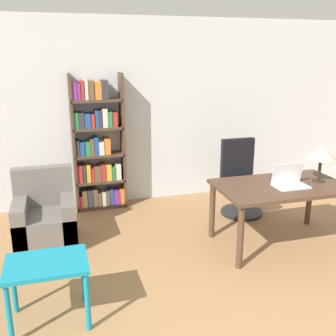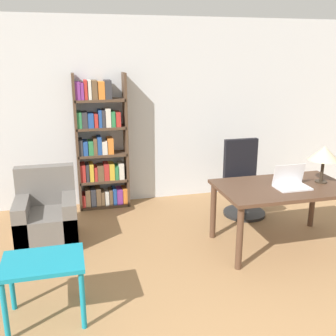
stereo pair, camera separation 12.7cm
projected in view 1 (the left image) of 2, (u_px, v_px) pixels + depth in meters
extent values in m
cube|color=silver|center=(154.00, 112.00, 5.87)|extent=(8.00, 0.06, 2.70)
cube|color=#4C3323|center=(281.00, 186.00, 4.51)|extent=(1.49, 0.89, 0.04)
cylinder|color=#4C3323|center=(240.00, 237.00, 4.08)|extent=(0.07, 0.07, 0.70)
cylinder|color=#4C3323|center=(212.00, 210.00, 4.79)|extent=(0.07, 0.07, 0.70)
cylinder|color=#4C3323|center=(309.00, 199.00, 5.15)|extent=(0.07, 0.07, 0.70)
cube|color=silver|center=(291.00, 186.00, 4.43)|extent=(0.38, 0.24, 0.02)
cube|color=silver|center=(287.00, 173.00, 4.48)|extent=(0.38, 0.06, 0.24)
cube|color=#19233D|center=(287.00, 173.00, 4.49)|extent=(0.34, 0.05, 0.21)
cylinder|color=#2D2319|center=(318.00, 180.00, 4.65)|extent=(0.14, 0.14, 0.01)
cylinder|color=#2D2319|center=(320.00, 169.00, 4.61)|extent=(0.04, 0.04, 0.25)
cone|color=#C6B793|center=(322.00, 152.00, 4.55)|extent=(0.35, 0.35, 0.16)
cylinder|color=black|center=(241.00, 212.00, 5.58)|extent=(0.59, 0.59, 0.04)
cylinder|color=#262626|center=(242.00, 200.00, 5.53)|extent=(0.06, 0.06, 0.33)
cube|color=black|center=(243.00, 185.00, 5.47)|extent=(0.51, 0.51, 0.10)
cube|color=black|center=(237.00, 158.00, 5.57)|extent=(0.48, 0.08, 0.57)
cube|color=teal|center=(46.00, 264.00, 3.20)|extent=(0.66, 0.48, 0.04)
cylinder|color=teal|center=(9.00, 315.00, 3.01)|extent=(0.04, 0.04, 0.52)
cylinder|color=teal|center=(87.00, 302.00, 3.17)|extent=(0.04, 0.04, 0.52)
cylinder|color=teal|center=(14.00, 286.00, 3.39)|extent=(0.04, 0.04, 0.52)
cylinder|color=teal|center=(83.00, 275.00, 3.55)|extent=(0.04, 0.04, 0.52)
cube|color=#66605B|center=(46.00, 228.00, 4.66)|extent=(0.70, 0.71, 0.40)
cube|color=#66605B|center=(43.00, 186.00, 4.79)|extent=(0.70, 0.16, 0.48)
cube|color=#66605B|center=(21.00, 224.00, 4.56)|extent=(0.16, 0.71, 0.56)
cube|color=#66605B|center=(69.00, 219.00, 4.70)|extent=(0.16, 0.71, 0.56)
cube|color=#4C3828|center=(73.00, 144.00, 5.48)|extent=(0.04, 0.28, 1.94)
cube|color=#4C3828|center=(123.00, 141.00, 5.66)|extent=(0.04, 0.28, 1.94)
cube|color=#4C3828|center=(102.00, 205.00, 5.84)|extent=(0.69, 0.28, 0.04)
cube|color=#B72D28|center=(80.00, 200.00, 5.73)|extent=(0.05, 0.24, 0.18)
cube|color=brown|center=(85.00, 198.00, 5.73)|extent=(0.07, 0.24, 0.25)
cube|color=#333338|center=(90.00, 197.00, 5.75)|extent=(0.07, 0.24, 0.25)
cube|color=brown|center=(95.00, 197.00, 5.77)|extent=(0.07, 0.24, 0.26)
cube|color=brown|center=(99.00, 198.00, 5.80)|extent=(0.05, 0.24, 0.21)
cube|color=silver|center=(103.00, 198.00, 5.81)|extent=(0.05, 0.24, 0.20)
cube|color=brown|center=(107.00, 197.00, 5.83)|extent=(0.05, 0.24, 0.22)
cube|color=#234C99|center=(111.00, 196.00, 5.84)|extent=(0.05, 0.24, 0.23)
cube|color=#7F338C|center=(116.00, 196.00, 5.86)|extent=(0.08, 0.24, 0.22)
cube|color=orange|center=(122.00, 195.00, 5.88)|extent=(0.08, 0.24, 0.23)
cube|color=#4C3828|center=(100.00, 181.00, 5.73)|extent=(0.69, 0.28, 0.04)
cube|color=#B72D28|center=(79.00, 173.00, 5.61)|extent=(0.07, 0.24, 0.25)
cube|color=#333338|center=(84.00, 173.00, 5.63)|extent=(0.04, 0.24, 0.24)
cube|color=gold|center=(88.00, 172.00, 5.64)|extent=(0.06, 0.24, 0.25)
cube|color=#B72D28|center=(92.00, 173.00, 5.67)|extent=(0.04, 0.24, 0.20)
cube|color=brown|center=(97.00, 173.00, 5.68)|extent=(0.09, 0.24, 0.21)
cube|color=#B72D28|center=(103.00, 171.00, 5.70)|extent=(0.07, 0.24, 0.24)
cube|color=gold|center=(108.00, 171.00, 5.72)|extent=(0.07, 0.24, 0.23)
cube|color=#2D7F47|center=(113.00, 172.00, 5.75)|extent=(0.05, 0.24, 0.19)
cube|color=silver|center=(118.00, 170.00, 5.76)|extent=(0.07, 0.24, 0.23)
cube|color=#4C3828|center=(99.00, 155.00, 5.62)|extent=(0.69, 0.28, 0.04)
cube|color=#333338|center=(77.00, 147.00, 5.50)|extent=(0.06, 0.24, 0.22)
cube|color=#234C99|center=(82.00, 148.00, 5.53)|extent=(0.06, 0.24, 0.20)
cube|color=#2D7F47|center=(87.00, 148.00, 5.55)|extent=(0.07, 0.24, 0.19)
cube|color=brown|center=(92.00, 146.00, 5.56)|extent=(0.05, 0.24, 0.23)
cube|color=#234C99|center=(96.00, 145.00, 5.57)|extent=(0.06, 0.24, 0.25)
cube|color=silver|center=(101.00, 147.00, 5.60)|extent=(0.07, 0.24, 0.19)
cube|color=orange|center=(107.00, 146.00, 5.62)|extent=(0.08, 0.24, 0.22)
cube|color=#4C3828|center=(98.00, 128.00, 5.51)|extent=(0.69, 0.28, 0.04)
cube|color=#2D7F47|center=(76.00, 120.00, 5.40)|extent=(0.06, 0.24, 0.22)
cube|color=#333338|center=(81.00, 120.00, 5.42)|extent=(0.07, 0.24, 0.21)
cube|color=#234C99|center=(87.00, 120.00, 5.44)|extent=(0.08, 0.24, 0.20)
cube|color=#B72D28|center=(92.00, 120.00, 5.46)|extent=(0.05, 0.24, 0.19)
cube|color=#234C99|center=(96.00, 118.00, 5.47)|extent=(0.04, 0.24, 0.24)
cube|color=#333338|center=(100.00, 118.00, 5.48)|extent=(0.04, 0.24, 0.24)
cube|color=silver|center=(104.00, 117.00, 5.50)|extent=(0.07, 0.24, 0.26)
cube|color=#2D7F47|center=(109.00, 119.00, 5.52)|extent=(0.06, 0.24, 0.21)
cube|color=#B72D28|center=(114.00, 119.00, 5.54)|extent=(0.07, 0.24, 0.20)
cube|color=#4C3828|center=(96.00, 100.00, 5.40)|extent=(0.69, 0.28, 0.04)
cube|color=#7F338C|center=(74.00, 91.00, 5.29)|extent=(0.07, 0.24, 0.24)
cube|color=#7F338C|center=(78.00, 91.00, 5.31)|extent=(0.04, 0.24, 0.22)
cube|color=#B72D28|center=(82.00, 90.00, 5.31)|extent=(0.04, 0.24, 0.26)
cube|color=silver|center=(86.00, 90.00, 5.33)|extent=(0.04, 0.24, 0.26)
cube|color=brown|center=(91.00, 90.00, 5.34)|extent=(0.07, 0.24, 0.25)
cube|color=orange|center=(97.00, 90.00, 5.37)|extent=(0.09, 0.24, 0.24)
cube|color=#333338|center=(104.00, 89.00, 5.39)|extent=(0.09, 0.24, 0.25)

